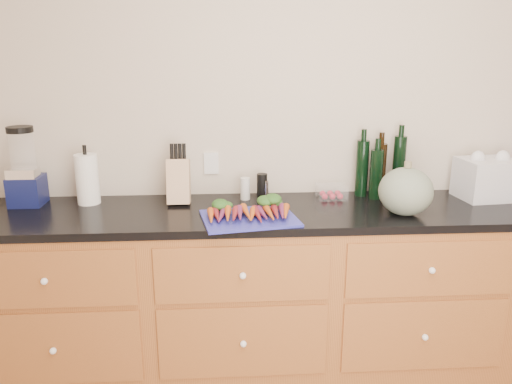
{
  "coord_description": "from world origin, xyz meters",
  "views": [
    {
      "loc": [
        -0.52,
        -1.14,
        1.72
      ],
      "look_at": [
        -0.37,
        1.2,
        1.06
      ],
      "focal_mm": 35.0,
      "sensor_mm": 36.0,
      "label": 1
    }
  ],
  "objects": [
    {
      "name": "carrots",
      "position": [
        -0.41,
        1.17,
        0.97
      ],
      "size": [
        0.4,
        0.27,
        0.05
      ],
      "color": "#C55117",
      "rests_on": "cutting_board"
    },
    {
      "name": "countertop",
      "position": [
        0.0,
        1.3,
        0.92
      ],
      "size": [
        3.64,
        0.62,
        0.04
      ],
      "primitive_type": "cube",
      "color": "black",
      "rests_on": "cabinets"
    },
    {
      "name": "tomato_box",
      "position": [
        0.06,
        1.47,
        0.98
      ],
      "size": [
        0.16,
        0.13,
        0.07
      ],
      "primitive_type": "cube",
      "color": "white",
      "rests_on": "countertop"
    },
    {
      "name": "grinder_pepper",
      "position": [
        -0.32,
        1.48,
        1.01
      ],
      "size": [
        0.06,
        0.06,
        0.14
      ],
      "primitive_type": "cylinder",
      "color": "black",
      "rests_on": "countertop"
    },
    {
      "name": "wall_back",
      "position": [
        0.0,
        1.62,
        1.3
      ],
      "size": [
        4.1,
        0.05,
        2.6
      ],
      "primitive_type": "cube",
      "color": "beige",
      "rests_on": "ground"
    },
    {
      "name": "squash",
      "position": [
        0.36,
        1.17,
        1.06
      ],
      "size": [
        0.26,
        0.26,
        0.24
      ],
      "primitive_type": "ellipsoid",
      "color": "#596756",
      "rests_on": "countertop"
    },
    {
      "name": "canister_chrome",
      "position": [
        -0.31,
        1.48,
        0.99
      ],
      "size": [
        0.05,
        0.05,
        0.11
      ],
      "primitive_type": "cylinder",
      "color": "white",
      "rests_on": "countertop"
    },
    {
      "name": "paper_towel",
      "position": [
        -1.25,
        1.46,
        1.07
      ],
      "size": [
        0.12,
        0.12,
        0.27
      ],
      "primitive_type": "cylinder",
      "color": "white",
      "rests_on": "countertop"
    },
    {
      "name": "grinder_salt",
      "position": [
        -0.42,
        1.48,
        1.0
      ],
      "size": [
        0.05,
        0.05,
        0.12
      ],
      "primitive_type": "cylinder",
      "color": "silver",
      "rests_on": "countertop"
    },
    {
      "name": "cabinets",
      "position": [
        0.0,
        1.3,
        0.45
      ],
      "size": [
        3.6,
        0.64,
        0.9
      ],
      "color": "brown",
      "rests_on": "ground"
    },
    {
      "name": "cutting_board",
      "position": [
        -0.41,
        1.14,
        0.95
      ],
      "size": [
        0.49,
        0.4,
        0.01
      ],
      "primitive_type": "cube",
      "rotation": [
        0.0,
        0.0,
        0.17
      ],
      "color": "#2A2C9C",
      "rests_on": "countertop"
    },
    {
      "name": "blender_appliance",
      "position": [
        -1.56,
        1.46,
        1.12
      ],
      "size": [
        0.16,
        0.16,
        0.41
      ],
      "color": "#0E1445",
      "rests_on": "countertop"
    },
    {
      "name": "bottles",
      "position": [
        0.33,
        1.51,
        1.09
      ],
      "size": [
        0.28,
        0.14,
        0.33
      ],
      "color": "black",
      "rests_on": "countertop"
    },
    {
      "name": "knife_block",
      "position": [
        -0.77,
        1.44,
        1.06
      ],
      "size": [
        0.12,
        0.12,
        0.24
      ],
      "primitive_type": "cube",
      "color": "tan",
      "rests_on": "countertop"
    },
    {
      "name": "grocery_bag",
      "position": [
        0.91,
        1.42,
        1.05
      ],
      "size": [
        0.32,
        0.27,
        0.22
      ],
      "primitive_type": null,
      "rotation": [
        0.0,
        0.0,
        0.1
      ],
      "color": "white",
      "rests_on": "countertop"
    }
  ]
}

